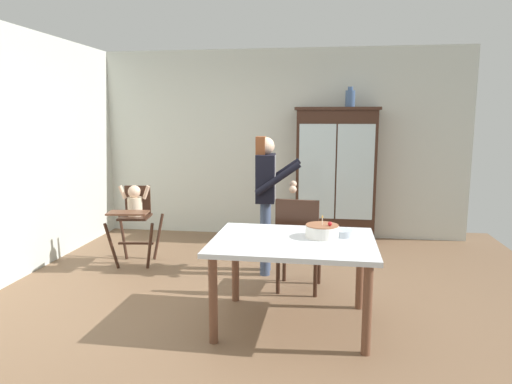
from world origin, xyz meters
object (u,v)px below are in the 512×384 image
Objects in this scene: ceramic_vase at (350,98)px; serving_bowl at (342,233)px; adult_person at (266,188)px; dining_table at (293,250)px; dining_chair_far_side at (298,238)px; high_chair_with_toddler at (135,210)px; birthday_cake at (322,231)px; china_cabinet at (335,175)px.

ceramic_vase is 1.50× the size of serving_bowl.
adult_person is (-0.95, -1.49, -1.02)m from ceramic_vase.
dining_table is 0.45m from serving_bowl.
ceramic_vase is 0.28× the size of dining_chair_far_side.
ceramic_vase is at bearing 21.42° from high_chair_with_toddler.
high_chair_with_toddler is at bearing 152.96° from serving_bowl.
adult_person is at bearing -10.78° from high_chair_with_toddler.
serving_bowl is at bearing 18.64° from birthday_cake.
birthday_cake is at bearing -161.36° from serving_bowl.
adult_person is 5.47× the size of birthday_cake.
dining_table is (0.38, -1.28, -0.32)m from adult_person.
adult_person is at bearing -122.67° from ceramic_vase.
dining_chair_far_side is at bearing -101.13° from china_cabinet.
dining_chair_far_side is (0.39, -0.55, -0.41)m from adult_person.
dining_table is at bearing 94.65° from dining_chair_far_side.
high_chair_with_toddler is 1.61m from adult_person.
ceramic_vase is 2.04m from adult_person.
china_cabinet is 6.94× the size of ceramic_vase.
ceramic_vase is 0.20× the size of dining_table.
china_cabinet is 2.76m from high_chair_with_toddler.
serving_bowl is (0.17, 0.06, -0.03)m from birthday_cake.
adult_person is at bearing -50.06° from dining_chair_far_side.
serving_bowl is at bearing 22.60° from dining_table.
adult_person is (1.58, -0.09, 0.31)m from high_chair_with_toddler.
serving_bowl is (0.00, -2.60, -0.17)m from china_cabinet.
high_chair_with_toddler is 2.39m from dining_table.
china_cabinet is at bearing -178.74° from ceramic_vase.
adult_person is at bearing 125.18° from serving_bowl.
china_cabinet reaches higher than high_chair_with_toddler.
birthday_cake is 1.56× the size of serving_bowl.
china_cabinet is 1.22× the size of adult_person.
china_cabinet is 2.81m from dining_table.
ceramic_vase is 0.96× the size of birthday_cake.
ceramic_vase is 2.94m from birthday_cake.
ceramic_vase is at bearing 78.33° from dining_table.
high_chair_with_toddler is 0.62× the size of adult_person.
serving_bowl is at bearing -34.51° from high_chair_with_toddler.
serving_bowl is at bearing 130.21° from dining_chair_far_side.
high_chair_with_toddler is (-2.36, -1.39, -0.29)m from china_cabinet.
dining_chair_far_side is at bearing 110.40° from birthday_cake.
china_cabinet is at bearing -31.04° from adult_person.
china_cabinet is 1.39× the size of dining_table.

